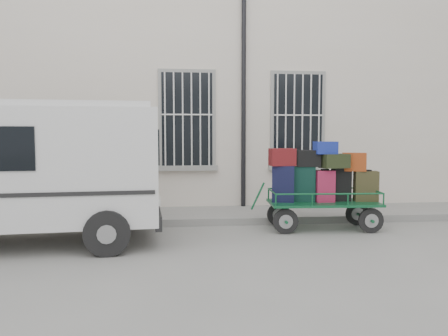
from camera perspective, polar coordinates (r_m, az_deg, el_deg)
ground at (r=7.75m, az=-1.19°, el=-9.66°), size 80.00×80.00×0.00m
building at (r=13.06m, az=-3.35°, el=9.23°), size 24.00×5.15×6.00m
sidewalk at (r=9.87m, az=-2.32°, el=-6.18°), size 24.00×1.70×0.15m
luggage_cart at (r=8.84m, az=12.55°, el=-2.02°), size 2.55×1.09×1.75m
van at (r=8.13m, az=-25.47°, el=0.40°), size 4.90×2.45×2.40m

